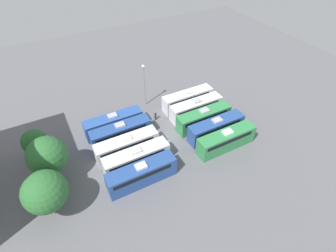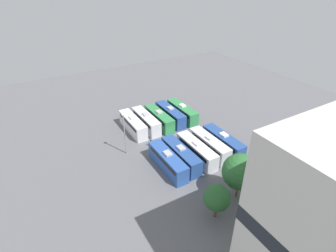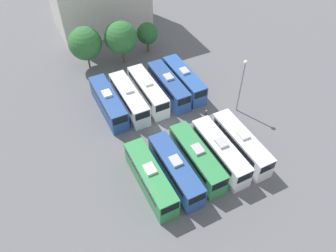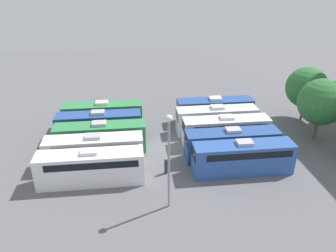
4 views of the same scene
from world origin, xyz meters
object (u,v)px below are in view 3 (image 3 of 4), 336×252
(bus_3, at_px, (220,151))
(bus_8, at_px, (168,85))
(bus_6, at_px, (129,98))
(worker_person, at_px, (206,115))
(bus_1, at_px, (175,169))
(bus_0, at_px, (150,177))
(tree_2, at_px, (147,33))
(bus_4, at_px, (241,143))
(light_pole, at_px, (242,78))
(tree_1, at_px, (121,38))
(tree_0, at_px, (85,43))
(bus_7, at_px, (148,91))
(bus_9, at_px, (184,79))
(bus_5, at_px, (108,102))
(bus_2, at_px, (197,158))

(bus_3, height_order, bus_8, same)
(bus_6, bearing_deg, worker_person, -40.45)
(bus_1, relative_size, worker_person, 5.64)
(bus_0, relative_size, bus_1, 1.00)
(tree_2, bearing_deg, bus_4, -88.83)
(light_pole, bearing_deg, bus_4, -122.89)
(bus_4, bearing_deg, bus_6, 122.54)
(bus_8, relative_size, tree_1, 1.33)
(bus_6, height_order, tree_0, tree_0)
(bus_7, relative_size, tree_1, 1.33)
(bus_1, bearing_deg, tree_0, 94.74)
(tree_1, bearing_deg, worker_person, -74.36)
(bus_6, height_order, bus_9, same)
(bus_5, bearing_deg, bus_2, -67.28)
(bus_4, xyz_separation_m, tree_2, (-0.57, 28.00, 1.84))
(bus_0, bearing_deg, tree_1, 75.54)
(tree_1, bearing_deg, bus_0, -104.46)
(bus_0, distance_m, bus_6, 14.95)
(bus_1, distance_m, tree_0, 27.96)
(bus_2, distance_m, bus_4, 6.39)
(bus_6, height_order, worker_person, bus_6)
(bus_2, distance_m, bus_8, 14.93)
(bus_6, distance_m, bus_7, 3.25)
(bus_3, distance_m, worker_person, 7.82)
(bus_6, distance_m, bus_9, 9.55)
(bus_0, relative_size, bus_4, 1.00)
(bus_0, bearing_deg, bus_1, -4.97)
(bus_0, bearing_deg, bus_2, 0.95)
(bus_5, xyz_separation_m, tree_0, (0.77, 12.31, 2.97))
(bus_3, height_order, bus_5, same)
(bus_1, xyz_separation_m, light_pole, (14.17, 6.94, 4.12))
(bus_1, bearing_deg, tree_1, 82.37)
(bus_1, relative_size, bus_3, 1.00)
(bus_1, bearing_deg, light_pole, 26.11)
(bus_6, bearing_deg, bus_9, 1.87)
(bus_0, distance_m, tree_0, 27.61)
(bus_2, distance_m, bus_5, 16.28)
(tree_0, distance_m, tree_2, 11.37)
(bus_8, distance_m, tree_0, 15.88)
(bus_0, relative_size, tree_0, 1.37)
(bus_4, distance_m, bus_5, 20.04)
(tree_1, bearing_deg, tree_2, 14.41)
(tree_0, relative_size, tree_1, 0.97)
(bus_5, bearing_deg, bus_1, -78.75)
(bus_5, xyz_separation_m, bus_7, (6.31, -0.22, 0.00))
(bus_5, height_order, worker_person, bus_5)
(bus_3, xyz_separation_m, tree_1, (-2.83, 26.51, 3.17))
(tree_2, bearing_deg, light_pole, -76.18)
(tree_0, xyz_separation_m, tree_2, (11.32, 0.16, -1.14))
(bus_6, distance_m, tree_2, 15.92)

